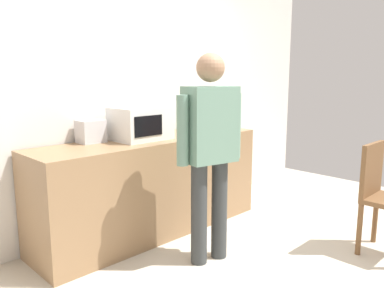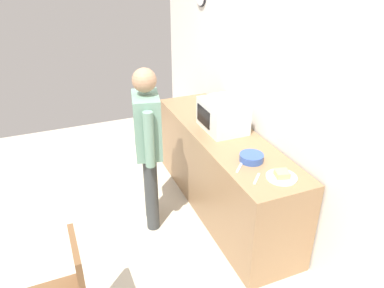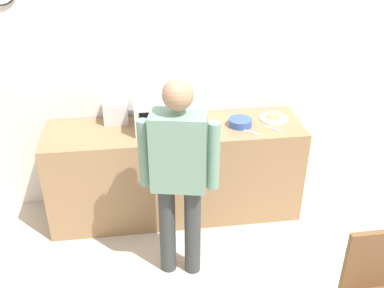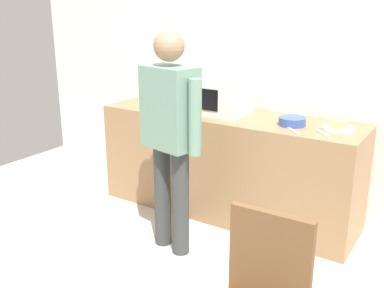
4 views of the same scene
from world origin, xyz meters
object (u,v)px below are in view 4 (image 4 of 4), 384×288
Objects in this scene: sandwich_plate at (338,126)px; salad_bowl at (292,121)px; microwave at (219,96)px; fork_utensil at (322,133)px; toaster at (190,94)px; spoon_utensil at (293,131)px; person_standing at (170,128)px.

salad_bowl is (-0.34, -0.09, 0.01)m from sandwich_plate.
fork_utensil is (0.97, -0.17, -0.15)m from microwave.
toaster is 1.24m from spoon_utensil.
microwave is 2.94× the size of fork_utensil.
spoon_utensil is (0.76, -0.21, -0.15)m from microwave.
toaster is 1.29× the size of fork_utensil.
sandwich_plate is at bearing 40.90° from person_standing.
spoon_utensil is (1.18, -0.39, -0.10)m from toaster.
fork_utensil is at bearing -21.72° from salad_bowl.
sandwich_plate reaches higher than spoon_utensil.
toaster is (-0.42, 0.18, -0.05)m from microwave.
person_standing is at bearing -139.10° from sandwich_plate.
microwave is 0.45m from toaster.
fork_utensil is (-0.06, -0.20, -0.02)m from sandwich_plate.
spoon_utensil is (0.07, -0.16, -0.03)m from salad_bowl.
sandwich_plate is 0.36m from spoon_utensil.
person_standing is (0.05, -0.82, -0.09)m from microwave.
microwave reaches higher than fork_utensil.
fork_utensil is 1.00× the size of spoon_utensil.
salad_bowl is at bearing 49.98° from person_standing.
salad_bowl is 1.25× the size of spoon_utensil.
person_standing reaches higher than spoon_utensil.
fork_utensil is at bearing -107.78° from sandwich_plate.
toaster is 1.29× the size of spoon_utensil.
person_standing reaches higher than fork_utensil.
toaster is at bearing 166.04° from fork_utensil.
person_standing reaches higher than microwave.
salad_bowl is (0.69, -0.06, -0.12)m from microwave.
microwave is at bearing 175.23° from salad_bowl.
salad_bowl is 0.17m from spoon_utensil.
person_standing is at bearing -139.47° from spoon_utensil.
microwave is at bearing 93.79° from person_standing.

